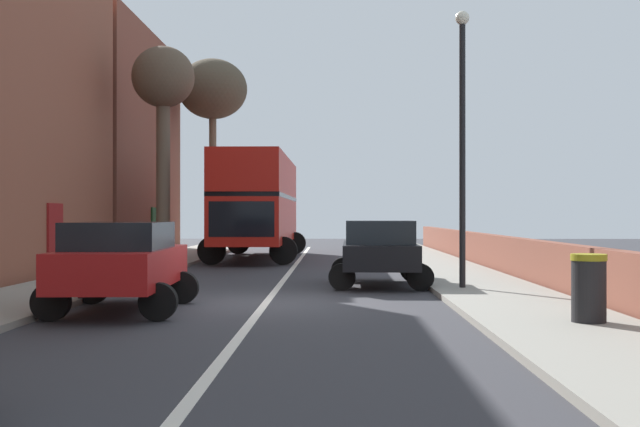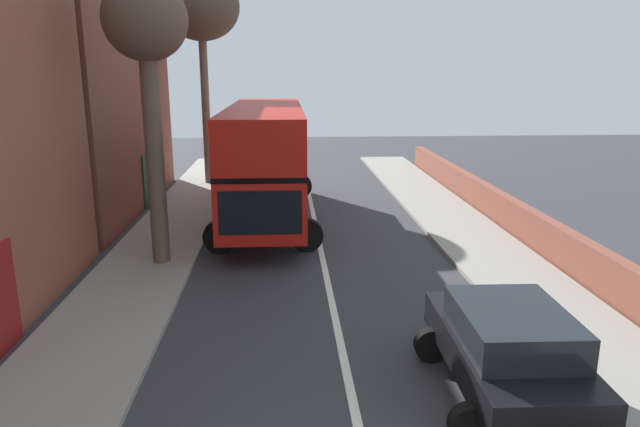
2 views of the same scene
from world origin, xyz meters
TOP-DOWN VIEW (x-y plane):
  - double_decker_bus at (-1.70, 15.59)m, footprint 3.58×10.97m
  - parked_car_black_right_2 at (2.50, 3.73)m, footprint 2.53×4.02m
  - street_tree_left_2 at (-4.51, 10.89)m, footprint 2.14×2.14m
  - street_tree_left_4 at (-4.62, 22.39)m, footprint 3.40×3.40m

SIDE VIEW (x-z plane):
  - parked_car_black_right_2 at x=2.50m, z-range 0.11..1.74m
  - double_decker_bus at x=-1.70m, z-range 0.32..4.38m
  - street_tree_left_2 at x=-4.51m, z-range 2.39..9.84m
  - street_tree_left_4 at x=-4.62m, z-range 3.20..12.56m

